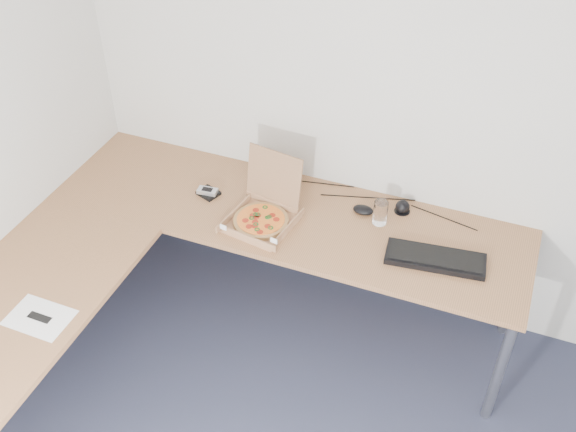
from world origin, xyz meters
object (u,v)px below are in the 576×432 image
at_px(desk, 195,254).
at_px(keyboard, 435,259).
at_px(drinking_glass, 380,212).
at_px(wallet, 208,193).
at_px(pizza_box, 262,216).

relative_size(desk, keyboard, 5.28).
bearing_deg(desk, keyboard, 17.49).
bearing_deg(drinking_glass, desk, -145.97).
distance_m(drinking_glass, wallet, 0.93).
xyz_separation_m(desk, pizza_box, (0.23, 0.32, 0.07)).
height_order(drinking_glass, keyboard, drinking_glass).
bearing_deg(pizza_box, keyboard, 10.98).
distance_m(pizza_box, drinking_glass, 0.60).
distance_m(pizza_box, keyboard, 0.89).
bearing_deg(pizza_box, drinking_glass, 29.87).
bearing_deg(wallet, keyboard, 16.45).
relative_size(drinking_glass, wallet, 1.20).
bearing_deg(pizza_box, wallet, 172.45).
bearing_deg(desk, pizza_box, 53.96).
height_order(drinking_glass, wallet, drinking_glass).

